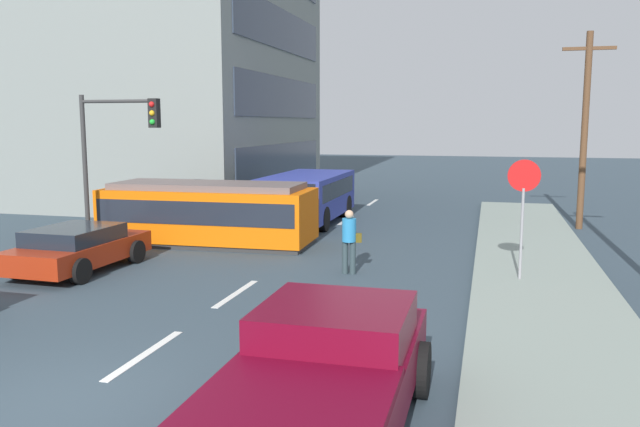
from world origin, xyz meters
The scene contains 16 objects.
ground_plane centered at (0.00, 10.00, 0.00)m, with size 120.00×120.00×0.00m, color #34444F.
sidewalk_curb_right centered at (6.80, 6.00, 0.07)m, with size 3.20×36.00×0.14m, color gray.
lane_stripe_1 centered at (0.00, 2.00, 0.01)m, with size 0.16×2.40×0.01m, color silver.
lane_stripe_2 centered at (0.00, 6.00, 0.01)m, with size 0.16×2.40×0.01m, color silver.
lane_stripe_3 centered at (0.00, 17.51, 0.01)m, with size 0.16×2.40×0.01m, color silver.
lane_stripe_4 centered at (0.00, 23.51, 0.01)m, with size 0.16×2.40×0.01m, color silver.
streetcar_tram centered at (-3.21, 11.51, 1.02)m, with size 6.79×2.75×1.98m.
city_bus centered at (-1.34, 16.55, 1.09)m, with size 2.56×5.82×1.89m.
pedestrian_crossing centered at (2.08, 8.56, 0.94)m, with size 0.51×0.36×1.67m.
pickup_truck_parked centered at (3.64, 0.06, 0.80)m, with size 2.29×5.01×1.55m.
parked_sedan_mid centered at (-4.89, 7.06, 0.62)m, with size 2.16×4.09×1.19m.
parked_sedan_far centered at (-5.47, 15.47, 0.62)m, with size 2.06×4.33×1.19m.
parked_sedan_furthest centered at (-5.69, 21.85, 0.62)m, with size 2.15×4.27×1.19m.
stop_sign centered at (6.30, 8.57, 2.19)m, with size 0.76×0.07×2.88m.
traffic_light_mast centered at (-5.28, 9.57, 3.30)m, with size 2.60×0.33×4.70m.
utility_pole_mid centered at (8.78, 17.70, 3.73)m, with size 1.80×0.24×7.10m.
Camera 1 is at (5.50, -7.16, 3.87)m, focal length 35.68 mm.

